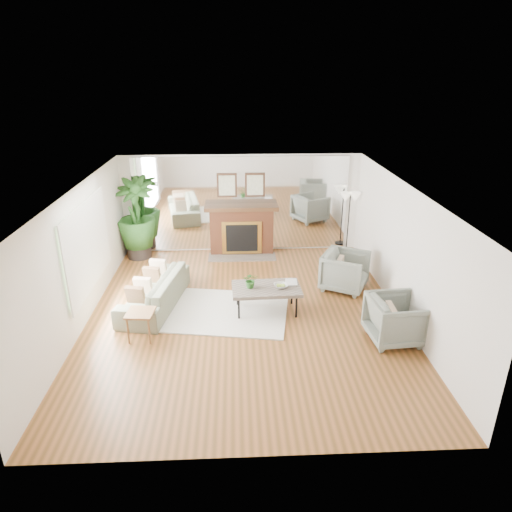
{
  "coord_description": "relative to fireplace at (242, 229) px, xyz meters",
  "views": [
    {
      "loc": [
        -0.15,
        -7.76,
        4.45
      ],
      "look_at": [
        0.24,
        0.6,
        1.0
      ],
      "focal_mm": 32.0,
      "sensor_mm": 36.0,
      "label": 1
    }
  ],
  "objects": [
    {
      "name": "armchair_back",
      "position": [
        2.18,
        -2.19,
        -0.24
      ],
      "size": [
        1.23,
        1.22,
        0.83
      ],
      "primitive_type": "imported",
      "rotation": [
        0.0,
        0.0,
        1.08
      ],
      "color": "gray",
      "rests_on": "ground"
    },
    {
      "name": "side_table",
      "position": [
        -1.84,
        -3.98,
        -0.22
      ],
      "size": [
        0.5,
        0.5,
        0.53
      ],
      "rotation": [
        0.0,
        0.0,
        -0.09
      ],
      "color": "brown",
      "rests_on": "ground"
    },
    {
      "name": "potted_ficus",
      "position": [
        -2.6,
        -0.16,
        0.43
      ],
      "size": [
        1.02,
        1.02,
        2.03
      ],
      "color": "black",
      "rests_on": "ground"
    },
    {
      "name": "tabletop_plant",
      "position": [
        0.12,
        -3.11,
        0.02
      ],
      "size": [
        0.28,
        0.25,
        0.31
      ],
      "primitive_type": "imported",
      "rotation": [
        0.0,
        0.0,
        -0.01
      ],
      "color": "#2A5F23",
      "rests_on": "coffee_table"
    },
    {
      "name": "floor_lamp",
      "position": [
        2.7,
        -0.16,
        0.72
      ],
      "size": [
        0.52,
        0.29,
        1.61
      ],
      "color": "black",
      "rests_on": "ground"
    },
    {
      "name": "wall_right",
      "position": [
        2.99,
        -3.26,
        0.59
      ],
      "size": [
        0.02,
        7.0,
        2.5
      ],
      "primitive_type": "cube",
      "color": "silver",
      "rests_on": "ground"
    },
    {
      "name": "fireplace",
      "position": [
        0.0,
        0.0,
        0.0
      ],
      "size": [
        1.85,
        0.83,
        2.05
      ],
      "color": "brown",
      "rests_on": "ground"
    },
    {
      "name": "armchair_front",
      "position": [
        2.6,
        -4.24,
        -0.25
      ],
      "size": [
        0.97,
        0.95,
        0.82
      ],
      "primitive_type": "imported",
      "rotation": [
        0.0,
        0.0,
        1.66
      ],
      "color": "gray",
      "rests_on": "ground"
    },
    {
      "name": "fruit_bowl",
      "position": [
        0.7,
        -3.13,
        -0.1
      ],
      "size": [
        0.31,
        0.31,
        0.06
      ],
      "primitive_type": "imported",
      "rotation": [
        0.0,
        0.0,
        0.23
      ],
      "color": "brown",
      "rests_on": "coffee_table"
    },
    {
      "name": "wall_back",
      "position": [
        0.0,
        0.23,
        0.59
      ],
      "size": [
        6.0,
        0.02,
        2.5
      ],
      "primitive_type": "cube",
      "color": "silver",
      "rests_on": "ground"
    },
    {
      "name": "book",
      "position": [
        0.81,
        -2.94,
        -0.12
      ],
      "size": [
        0.24,
        0.32,
        0.02
      ],
      "primitive_type": "imported",
      "rotation": [
        0.0,
        0.0,
        -0.05
      ],
      "color": "brown",
      "rests_on": "coffee_table"
    },
    {
      "name": "mirror_panel",
      "position": [
        0.0,
        0.21,
        0.59
      ],
      "size": [
        5.4,
        0.04,
        2.4
      ],
      "primitive_type": "cube",
      "color": "silver",
      "rests_on": "wall_back"
    },
    {
      "name": "window_panel",
      "position": [
        -2.96,
        -2.86,
        0.69
      ],
      "size": [
        0.04,
        2.4,
        1.5
      ],
      "primitive_type": "cube",
      "color": "#B2E09E",
      "rests_on": "wall_left"
    },
    {
      "name": "coffee_table",
      "position": [
        0.42,
        -3.12,
        -0.17
      ],
      "size": [
        1.35,
        0.82,
        0.53
      ],
      "rotation": [
        0.0,
        0.0,
        0.04
      ],
      "color": "#6B5F54",
      "rests_on": "ground"
    },
    {
      "name": "wall_left",
      "position": [
        -2.99,
        -3.26,
        0.59
      ],
      "size": [
        0.02,
        7.0,
        2.5
      ],
      "primitive_type": "cube",
      "color": "silver",
      "rests_on": "ground"
    },
    {
      "name": "sofa",
      "position": [
        -1.8,
        -2.76,
        -0.34
      ],
      "size": [
        1.24,
        2.31,
        0.64
      ],
      "primitive_type": "imported",
      "rotation": [
        0.0,
        0.0,
        -1.75
      ],
      "color": "gray",
      "rests_on": "ground"
    },
    {
      "name": "ground",
      "position": [
        0.0,
        -3.26,
        -0.66
      ],
      "size": [
        7.0,
        7.0,
        0.0
      ],
      "primitive_type": "plane",
      "color": "brown",
      "rests_on": "ground"
    },
    {
      "name": "area_rug",
      "position": [
        -0.45,
        -3.11,
        -0.65
      ],
      "size": [
        2.78,
        2.18,
        0.03
      ],
      "primitive_type": "cube",
      "rotation": [
        0.0,
        0.0,
        -0.16
      ],
      "color": "beige",
      "rests_on": "ground"
    }
  ]
}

